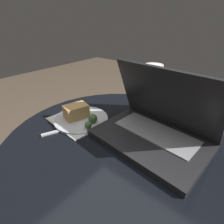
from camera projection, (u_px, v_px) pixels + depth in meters
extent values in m
cylinder|color=#9E9EA3|center=(118.00, 195.00, 0.70)|extent=(0.08, 0.08, 0.54)
cylinder|color=black|center=(120.00, 140.00, 0.57)|extent=(0.73, 0.73, 0.02)
cube|color=white|center=(75.00, 121.00, 0.65)|extent=(0.21, 0.15, 0.00)
cube|color=#232326|center=(149.00, 139.00, 0.54)|extent=(0.35, 0.25, 0.02)
cube|color=gray|center=(156.00, 132.00, 0.56)|extent=(0.27, 0.13, 0.00)
cube|color=#232326|center=(166.00, 99.00, 0.53)|extent=(0.34, 0.12, 0.21)
cube|color=#19234C|center=(166.00, 100.00, 0.53)|extent=(0.31, 0.11, 0.19)
cylinder|color=brown|center=(151.00, 91.00, 0.69)|extent=(0.07, 0.07, 0.17)
cylinder|color=white|center=(154.00, 67.00, 0.65)|extent=(0.07, 0.07, 0.02)
cylinder|color=silver|center=(81.00, 119.00, 0.66)|extent=(0.20, 0.20, 0.01)
cube|color=tan|center=(76.00, 111.00, 0.65)|extent=(0.08, 0.10, 0.05)
sphere|color=#4C6B33|center=(92.00, 119.00, 0.62)|extent=(0.03, 0.03, 0.03)
sphere|color=#4C6B33|center=(88.00, 125.00, 0.59)|extent=(0.02, 0.02, 0.02)
cube|color=silver|center=(62.00, 130.00, 0.60)|extent=(0.07, 0.13, 0.00)
cube|color=silver|center=(89.00, 123.00, 0.64)|extent=(0.05, 0.06, 0.00)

